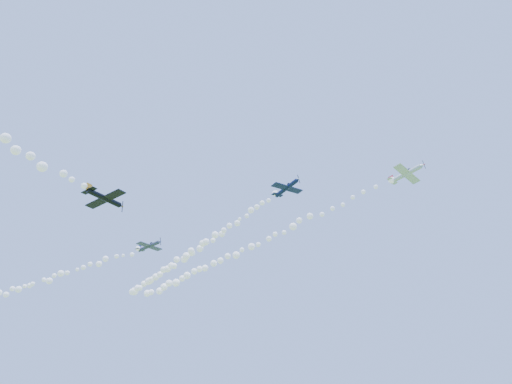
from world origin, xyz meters
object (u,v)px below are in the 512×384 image
Objects in this scene: plane_grey at (149,246)px; plane_black at (105,198)px; plane_navy at (287,188)px; plane_white at (407,174)px.

plane_grey reaches higher than plane_black.
plane_navy is 32.38m from plane_black.
plane_white is 1.09× the size of plane_navy.
plane_black is at bearing -108.05° from plane_navy.
plane_white is 53.06m from plane_black.
plane_white is at bearing 13.54° from plane_grey.
plane_grey is at bearing -154.18° from plane_navy.
plane_navy is 1.09× the size of plane_grey.
plane_black is (-34.23, -38.92, -11.34)m from plane_white.
plane_navy reaches higher than plane_grey.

